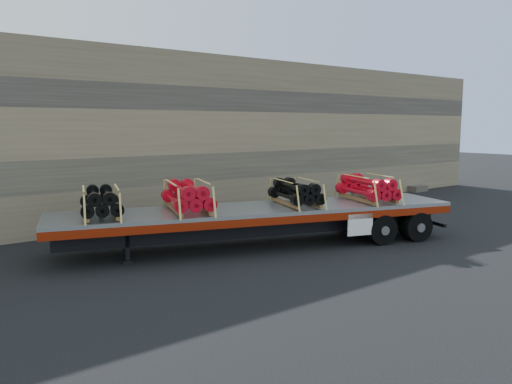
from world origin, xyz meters
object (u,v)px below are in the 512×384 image
Objects in this scene: trailer at (259,227)px; bundle_midfront at (187,197)px; bundle_rear at (367,189)px; bundle_front at (101,202)px; bundle_midrear at (296,193)px.

trailer is 5.34× the size of bundle_midfront.
trailer is 4.24m from bundle_rear.
bundle_midfront is at bearing -0.00° from bundle_front.
bundle_front is at bearing 180.00° from bundle_midrear.
trailer is at bearing 180.00° from bundle_midrear.
bundle_midfront reaches higher than bundle_midrear.
bundle_front is 9.07m from bundle_rear.
trailer is 5.09m from bundle_front.
bundle_midrear is 2.78m from bundle_rear.
bundle_front reaches higher than bundle_midrear.
bundle_rear reaches higher than trailer.
bundle_midrear is at bearing 0.00° from bundle_front.
bundle_front is 1.01× the size of bundle_midrear.
bundle_midfront is at bearing -180.00° from bundle_rear.
bundle_front is at bearing 180.00° from bundle_midfront.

